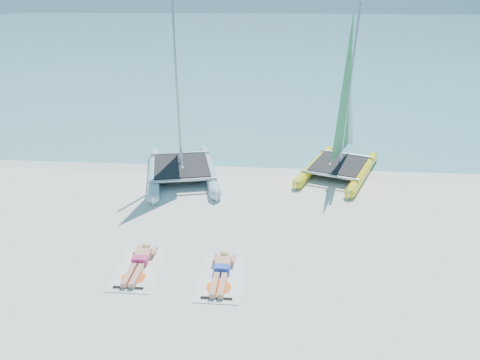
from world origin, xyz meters
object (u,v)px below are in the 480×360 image
(sunbather_a, at_px, (140,261))
(sunbather_b, at_px, (222,270))
(catamaran_blue, at_px, (179,122))
(towel_a, at_px, (138,270))
(towel_b, at_px, (221,279))
(catamaran_yellow, at_px, (345,120))

(sunbather_a, xyz_separation_m, sunbather_b, (2.02, -0.21, 0.00))
(sunbather_b, bearing_deg, sunbather_a, 173.98)
(catamaran_blue, distance_m, sunbather_a, 6.21)
(catamaran_blue, bearing_deg, towel_a, -102.23)
(sunbather_a, distance_m, towel_b, 2.07)
(catamaran_blue, relative_size, sunbather_b, 3.87)
(catamaran_yellow, bearing_deg, towel_b, -95.16)
(catamaran_blue, height_order, catamaran_yellow, catamaran_blue)
(catamaran_yellow, xyz_separation_m, sunbather_a, (-5.60, -6.99, -1.77))
(catamaran_yellow, distance_m, towel_a, 9.30)
(towel_b, bearing_deg, catamaran_yellow, 64.17)
(sunbather_a, distance_m, sunbather_b, 2.03)
(catamaran_yellow, xyz_separation_m, towel_a, (-5.60, -7.18, -1.88))
(catamaran_blue, height_order, towel_a, catamaran_blue)
(sunbather_b, bearing_deg, catamaran_blue, 109.64)
(towel_a, relative_size, towel_b, 1.00)
(towel_b, bearing_deg, sunbather_a, 168.67)
(catamaran_yellow, bearing_deg, sunbather_a, -108.04)
(towel_b, distance_m, sunbather_b, 0.22)
(catamaran_blue, distance_m, catamaran_yellow, 5.86)
(catamaran_blue, height_order, sunbather_a, catamaran_blue)
(towel_a, bearing_deg, sunbather_a, 90.00)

